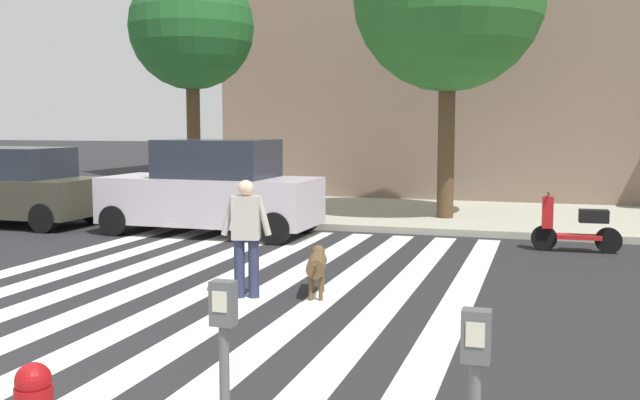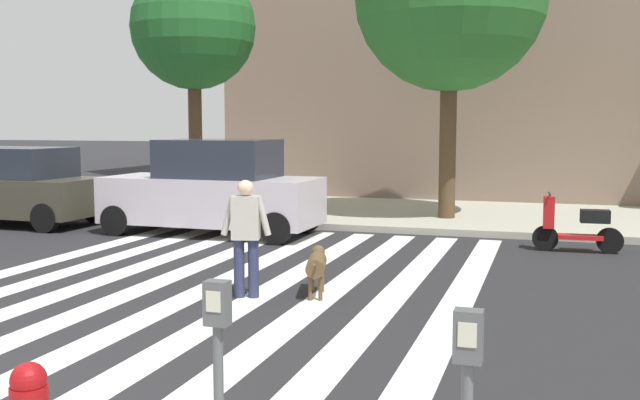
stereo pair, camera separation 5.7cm
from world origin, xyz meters
name	(u,v)px [view 2 (the right image)]	position (x,y,z in m)	size (l,w,h in m)	color
ground_plane	(193,280)	(0.00, 5.67, 0.00)	(160.00, 160.00, 0.00)	#232326
sidewalk_far	(345,211)	(0.00, 14.34, 0.07)	(80.00, 6.00, 0.15)	#A9A795
crosswalk_stripes	(220,282)	(0.46, 5.67, 0.00)	(7.65, 10.74, 0.01)	silver
parking_meter_second_along	(218,362)	(3.42, -0.51, 1.03)	(0.14, 0.11, 1.36)	#515456
parked_car_near_curb	(10,187)	(-7.15, 10.05, 0.90)	(4.55, 2.09, 1.84)	#3D3A2E
parked_car_behind_first	(213,190)	(-1.78, 10.05, 0.97)	(4.72, 1.97, 2.07)	#BCB1BC
parked_scooter	(577,227)	(5.72, 10.10, 0.48)	(1.63, 0.50, 1.11)	black
street_tree_nearest	(194,28)	(-3.47, 12.52, 4.79)	(3.14, 3.14, 6.25)	#4C3823
pedestrian_dog_walker	(246,232)	(1.23, 4.90, 0.93)	(0.70, 0.33, 1.64)	#282D4C
dog_on_leash	(317,264)	(2.12, 5.32, 0.44)	(0.46, 1.12, 0.65)	brown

